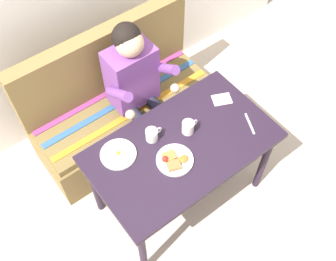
{
  "coord_description": "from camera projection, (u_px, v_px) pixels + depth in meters",
  "views": [
    {
      "loc": [
        -0.91,
        -1.04,
        2.9
      ],
      "look_at": [
        0.0,
        0.15,
        0.72
      ],
      "focal_mm": 43.3,
      "sensor_mm": 36.0,
      "label": 1
    }
  ],
  "objects": [
    {
      "name": "coffee_mug_second",
      "position": [
        152.0,
        134.0,
        2.56
      ],
      "size": [
        0.12,
        0.08,
        0.09
      ],
      "color": "white",
      "rests_on": "table"
    },
    {
      "name": "person",
      "position": [
        137.0,
        84.0,
        2.85
      ],
      "size": [
        0.45,
        0.61,
        1.21
      ],
      "color": "#77418F",
      "rests_on": "ground"
    },
    {
      "name": "plate_breakfast",
      "position": [
        174.0,
        160.0,
        2.49
      ],
      "size": [
        0.23,
        0.23,
        0.05
      ],
      "color": "white",
      "rests_on": "table"
    },
    {
      "name": "plate_eggs",
      "position": [
        118.0,
        154.0,
        2.52
      ],
      "size": [
        0.23,
        0.23,
        0.04
      ],
      "color": "white",
      "rests_on": "table"
    },
    {
      "name": "couch",
      "position": [
        121.0,
        108.0,
        3.24
      ],
      "size": [
        1.44,
        0.56,
        1.0
      ],
      "color": "olive",
      "rests_on": "ground"
    },
    {
      "name": "fork",
      "position": [
        250.0,
        124.0,
        2.66
      ],
      "size": [
        0.08,
        0.16,
        0.0
      ],
      "primitive_type": "cube",
      "rotation": [
        0.0,
        0.0,
        -0.42
      ],
      "color": "silver",
      "rests_on": "table"
    },
    {
      "name": "coffee_mug",
      "position": [
        188.0,
        127.0,
        2.59
      ],
      "size": [
        0.12,
        0.08,
        0.09
      ],
      "color": "white",
      "rests_on": "table"
    },
    {
      "name": "napkin",
      "position": [
        222.0,
        99.0,
        2.78
      ],
      "size": [
        0.16,
        0.14,
        0.01
      ],
      "primitive_type": "cube",
      "rotation": [
        0.0,
        0.0,
        -0.44
      ],
      "color": "silver",
      "rests_on": "table"
    },
    {
      "name": "ground_plane",
      "position": [
        180.0,
        195.0,
        3.17
      ],
      "size": [
        8.0,
        8.0,
        0.0
      ],
      "primitive_type": "plane",
      "color": "beige"
    },
    {
      "name": "table",
      "position": [
        182.0,
        152.0,
        2.64
      ],
      "size": [
        1.2,
        0.7,
        0.73
      ],
      "color": "#25192A",
      "rests_on": "ground"
    }
  ]
}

